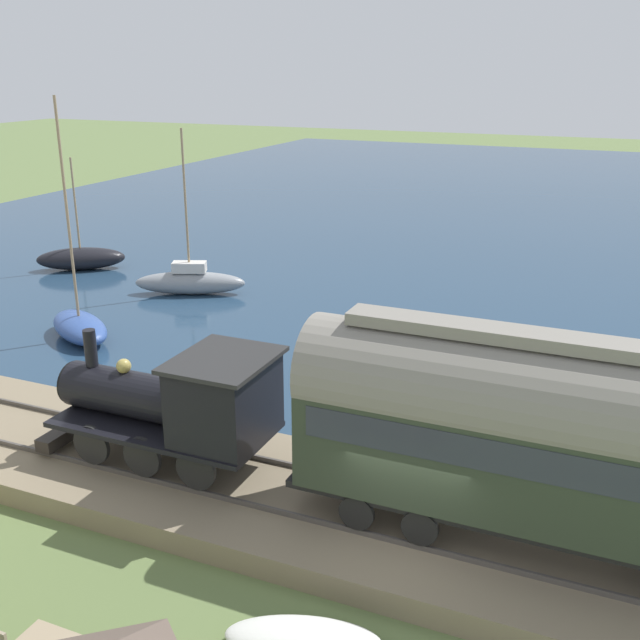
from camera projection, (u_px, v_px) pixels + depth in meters
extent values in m
plane|color=#607542|center=(408.00, 559.00, 15.62)|extent=(200.00, 200.00, 0.00)
cube|color=navy|center=(586.00, 209.00, 53.27)|extent=(80.00, 80.00, 0.01)
cube|color=#84755B|center=(417.00, 532.00, 16.07)|extent=(4.86, 56.00, 0.55)
cube|color=#4C4742|center=(405.00, 543.00, 15.14)|extent=(0.07, 54.88, 0.12)
cube|color=#4C4742|center=(430.00, 496.00, 16.79)|extent=(0.07, 54.88, 0.12)
cylinder|color=black|center=(196.00, 470.00, 16.79)|extent=(0.12, 1.00, 1.00)
cylinder|color=black|center=(237.00, 433.00, 18.44)|extent=(0.12, 1.00, 1.00)
cylinder|color=black|center=(142.00, 457.00, 17.34)|extent=(0.12, 1.00, 1.00)
cylinder|color=black|center=(187.00, 423.00, 18.98)|extent=(0.12, 1.00, 1.00)
cylinder|color=black|center=(92.00, 445.00, 17.88)|extent=(0.12, 1.00, 1.00)
cylinder|color=black|center=(139.00, 413.00, 19.53)|extent=(0.12, 1.00, 1.00)
cube|color=black|center=(164.00, 424.00, 18.03)|extent=(2.39, 5.31, 0.12)
cylinder|color=black|center=(126.00, 393.00, 18.22)|extent=(1.13, 3.19, 1.13)
cylinder|color=black|center=(73.00, 382.00, 18.83)|extent=(1.08, 0.08, 1.08)
cylinder|color=black|center=(90.00, 348.00, 18.24)|extent=(0.31, 0.31, 0.93)
sphere|color=tan|center=(124.00, 366.00, 17.99)|extent=(0.36, 0.36, 0.36)
cube|color=black|center=(225.00, 399.00, 17.07)|extent=(2.29, 1.86, 1.83)
cube|color=#282828|center=(223.00, 360.00, 16.75)|extent=(2.49, 2.10, 0.10)
cube|color=#2D2823|center=(72.00, 429.00, 19.35)|extent=(2.19, 0.44, 0.32)
cylinder|color=black|center=(420.00, 528.00, 14.89)|extent=(0.12, 0.76, 0.76)
cylinder|color=black|center=(444.00, 482.00, 16.53)|extent=(0.12, 0.76, 0.76)
cylinder|color=black|center=(357.00, 513.00, 15.39)|extent=(0.12, 0.76, 0.76)
cylinder|color=black|center=(386.00, 469.00, 17.03)|extent=(0.12, 0.76, 0.76)
cube|color=black|center=(553.00, 517.00, 14.70)|extent=(1.93, 10.76, 0.16)
cube|color=#2D3828|center=(560.00, 461.00, 14.30)|extent=(2.14, 10.33, 2.33)
cube|color=#2D333D|center=(562.00, 442.00, 14.17)|extent=(2.17, 9.68, 0.65)
cylinder|color=gray|center=(566.00, 406.00, 13.92)|extent=(2.25, 10.33, 2.25)
cube|color=gray|center=(573.00, 343.00, 13.51)|extent=(0.75, 8.61, 0.24)
ellipsoid|color=gray|center=(190.00, 283.00, 33.39)|extent=(2.94, 4.97, 1.02)
cylinder|color=#9E8460|center=(185.00, 202.00, 32.21)|extent=(0.10, 0.10, 6.23)
cube|color=silver|center=(189.00, 267.00, 33.15)|extent=(1.20, 1.62, 0.45)
ellipsoid|color=#335199|center=(80.00, 327.00, 27.96)|extent=(3.41, 4.09, 0.91)
cylinder|color=#9E8460|center=(67.00, 211.00, 26.53)|extent=(0.10, 0.10, 7.88)
ellipsoid|color=black|center=(81.00, 259.00, 37.39)|extent=(3.54, 4.38, 1.10)
cylinder|color=#9E8460|center=(75.00, 203.00, 36.49)|extent=(0.10, 0.10, 4.44)
ellipsoid|color=beige|center=(532.00, 354.00, 25.92)|extent=(2.30, 2.83, 0.49)
ellipsoid|color=beige|center=(497.00, 425.00, 20.89)|extent=(2.74, 2.53, 0.49)
ellipsoid|color=silver|center=(303.00, 639.00, 13.15)|extent=(1.88, 3.00, 0.44)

